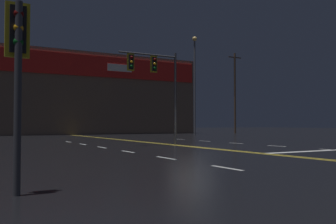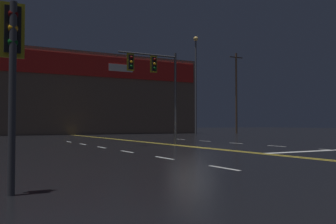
{
  "view_description": "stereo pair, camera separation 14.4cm",
  "coord_description": "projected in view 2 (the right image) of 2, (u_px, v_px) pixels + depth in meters",
  "views": [
    {
      "loc": [
        -11.15,
        -17.5,
        1.24
      ],
      "look_at": [
        0.0,
        2.74,
        2.0
      ],
      "focal_mm": 40.0,
      "sensor_mm": 36.0,
      "label": 1
    },
    {
      "loc": [
        -11.02,
        -17.57,
        1.24
      ],
      "look_at": [
        0.0,
        2.74,
        2.0
      ],
      "focal_mm": 40.0,
      "sensor_mm": 36.0,
      "label": 2
    }
  ],
  "objects": [
    {
      "name": "road_markings",
      "position": [
        214.0,
        147.0,
        20.16
      ],
      "size": [
        13.58,
        60.0,
        0.01
      ],
      "color": "gold",
      "rests_on": "ground"
    },
    {
      "name": "streetlight_median_approach",
      "position": [
        196.0,
        74.0,
        45.06
      ],
      "size": [
        0.56,
        0.56,
        11.87
      ],
      "color": "#59595E",
      "rests_on": "ground"
    },
    {
      "name": "traffic_signal_corner_southwest",
      "position": [
        12.0,
        52.0,
        6.65
      ],
      "size": [
        0.42,
        0.36,
        3.43
      ],
      "color": "#38383D",
      "rests_on": "ground"
    },
    {
      "name": "ground_plane",
      "position": [
        192.0,
        147.0,
        20.64
      ],
      "size": [
        200.0,
        200.0,
        0.0
      ],
      "primitive_type": "plane",
      "color": "black"
    },
    {
      "name": "traffic_signal_median",
      "position": [
        153.0,
        73.0,
        22.11
      ],
      "size": [
        3.78,
        0.36,
        5.59
      ],
      "color": "#38383D",
      "rests_on": "ground"
    },
    {
      "name": "building_backdrop",
      "position": [
        63.0,
        95.0,
        48.19
      ],
      "size": [
        33.92,
        10.23,
        10.03
      ],
      "color": "brown",
      "rests_on": "ground"
    },
    {
      "name": "utility_pole_row",
      "position": [
        79.0,
        84.0,
        41.65
      ],
      "size": [
        47.67,
        0.26,
        11.23
      ],
      "color": "#4C3828",
      "rests_on": "ground"
    }
  ]
}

